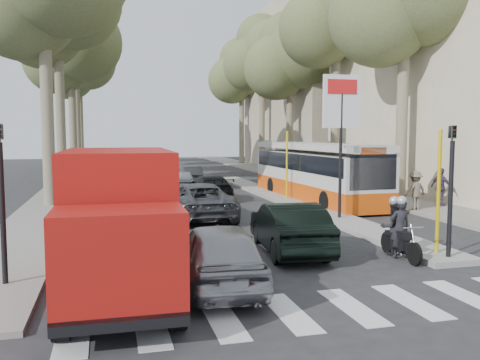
# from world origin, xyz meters

# --- Properties ---
(ground) EXTENTS (120.00, 120.00, 0.00)m
(ground) POSITION_xyz_m (0.00, 0.00, 0.00)
(ground) COLOR #28282B
(ground) RESTS_ON ground
(sidewalk_right) EXTENTS (3.20, 70.00, 0.12)m
(sidewalk_right) POSITION_xyz_m (8.60, 25.00, 0.06)
(sidewalk_right) COLOR gray
(sidewalk_right) RESTS_ON ground
(median_left) EXTENTS (2.40, 64.00, 0.12)m
(median_left) POSITION_xyz_m (-8.00, 28.00, 0.06)
(median_left) COLOR gray
(median_left) RESTS_ON ground
(traffic_island) EXTENTS (1.50, 26.00, 0.16)m
(traffic_island) POSITION_xyz_m (3.25, 11.00, 0.08)
(traffic_island) COLOR gray
(traffic_island) RESTS_ON ground
(building_far) EXTENTS (11.00, 20.00, 16.00)m
(building_far) POSITION_xyz_m (15.50, 34.00, 8.00)
(building_far) COLOR #B7A88E
(building_far) RESTS_ON ground
(billboard) EXTENTS (1.50, 12.10, 5.60)m
(billboard) POSITION_xyz_m (3.25, 5.00, 3.70)
(billboard) COLOR yellow
(billboard) RESTS_ON ground
(traffic_light_island) EXTENTS (0.16, 0.41, 3.60)m
(traffic_light_island) POSITION_xyz_m (3.25, -1.50, 2.49)
(traffic_light_island) COLOR black
(traffic_light_island) RESTS_ON ground
(traffic_light_left) EXTENTS (0.16, 0.41, 3.60)m
(traffic_light_left) POSITION_xyz_m (-7.60, -1.00, 2.49)
(traffic_light_left) COLOR black
(traffic_light_left) RESTS_ON ground
(tree_l_b) EXTENTS (7.40, 7.20, 14.88)m
(tree_l_b) POSITION_xyz_m (-7.97, 20.11, 11.07)
(tree_l_b) COLOR #6B604C
(tree_l_b) RESTS_ON ground
(tree_l_c) EXTENTS (7.40, 7.20, 13.71)m
(tree_l_c) POSITION_xyz_m (-7.77, 28.11, 10.04)
(tree_l_c) COLOR #6B604C
(tree_l_c) RESTS_ON ground
(tree_l_d) EXTENTS (7.40, 7.20, 15.66)m
(tree_l_d) POSITION_xyz_m (-7.87, 36.11, 11.76)
(tree_l_d) COLOR #6B604C
(tree_l_d) RESTS_ON ground
(tree_l_e) EXTENTS (7.40, 7.20, 14.49)m
(tree_l_e) POSITION_xyz_m (-7.97, 44.11, 10.73)
(tree_l_e) COLOR #6B604C
(tree_l_e) RESTS_ON ground
(tree_r_b) EXTENTS (7.40, 7.20, 15.27)m
(tree_r_b) POSITION_xyz_m (9.23, 18.11, 11.42)
(tree_r_b) COLOR #6B604C
(tree_r_b) RESTS_ON ground
(tree_r_c) EXTENTS (7.40, 7.20, 13.32)m
(tree_r_c) POSITION_xyz_m (9.03, 26.11, 9.69)
(tree_r_c) COLOR #6B604C
(tree_r_c) RESTS_ON ground
(tree_r_d) EXTENTS (7.40, 7.20, 14.88)m
(tree_r_d) POSITION_xyz_m (9.13, 34.11, 11.07)
(tree_r_d) COLOR #6B604C
(tree_r_d) RESTS_ON ground
(tree_r_e) EXTENTS (7.40, 7.20, 14.10)m
(tree_r_e) POSITION_xyz_m (9.23, 42.11, 10.38)
(tree_r_e) COLOR #6B604C
(tree_r_e) RESTS_ON ground
(silver_hatchback) EXTENTS (2.03, 4.39, 1.46)m
(silver_hatchback) POSITION_xyz_m (-3.04, -2.00, 0.73)
(silver_hatchback) COLOR #9C9DA4
(silver_hatchback) RESTS_ON ground
(dark_hatchback) EXTENTS (1.95, 4.49, 1.44)m
(dark_hatchback) POSITION_xyz_m (-0.39, 0.69, 0.72)
(dark_hatchback) COLOR black
(dark_hatchback) RESTS_ON ground
(queue_car_a) EXTENTS (2.39, 5.17, 1.44)m
(queue_car_a) POSITION_xyz_m (-1.92, 7.03, 0.72)
(queue_car_a) COLOR #484A4F
(queue_car_a) RESTS_ON ground
(queue_car_b) EXTENTS (1.82, 4.38, 1.27)m
(queue_car_b) POSITION_xyz_m (-0.30, 12.78, 0.63)
(queue_car_b) COLOR black
(queue_car_b) RESTS_ON ground
(queue_car_c) EXTENTS (1.77, 3.71, 1.22)m
(queue_car_c) POSITION_xyz_m (-1.10, 17.21, 0.61)
(queue_car_c) COLOR #9EA1A6
(queue_car_c) RESTS_ON ground
(queue_car_d) EXTENTS (1.81, 4.08, 1.30)m
(queue_car_d) POSITION_xyz_m (-0.17, 19.79, 0.65)
(queue_car_d) COLOR #484A50
(queue_car_d) RESTS_ON ground
(queue_car_e) EXTENTS (2.40, 5.08, 1.43)m
(queue_car_e) POSITION_xyz_m (-5.64, 14.69, 0.72)
(queue_car_e) COLOR black
(queue_car_e) RESTS_ON ground
(red_truck) EXTENTS (2.26, 5.72, 3.04)m
(red_truck) POSITION_xyz_m (-5.18, -2.17, 1.60)
(red_truck) COLOR black
(red_truck) RESTS_ON ground
(city_bus) EXTENTS (2.76, 11.18, 2.93)m
(city_bus) POSITION_xyz_m (4.80, 11.08, 1.54)
(city_bus) COLOR #D34A0B
(city_bus) RESTS_ON ground
(motorcycle) EXTENTS (0.74, 2.03, 1.73)m
(motorcycle) POSITION_xyz_m (2.25, -0.63, 0.78)
(motorcycle) COLOR black
(motorcycle) RESTS_ON ground
(pedestrian_near) EXTENTS (0.74, 1.11, 1.73)m
(pedestrian_near) POSITION_xyz_m (9.17, 6.96, 0.98)
(pedestrian_near) COLOR #423651
(pedestrian_near) RESTS_ON sidewalk_right
(pedestrian_far) EXTENTS (1.14, 0.64, 1.66)m
(pedestrian_far) POSITION_xyz_m (7.40, 6.26, 0.95)
(pedestrian_far) COLOR #6D5F51
(pedestrian_far) RESTS_ON sidewalk_right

